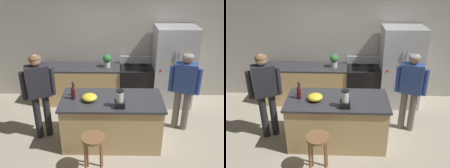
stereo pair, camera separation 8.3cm
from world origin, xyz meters
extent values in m
plane|color=#B2A893|center=(0.00, 0.00, 0.00)|extent=(14.00, 14.00, 0.00)
cube|color=#BCB7AD|center=(0.00, 1.95, 1.35)|extent=(8.00, 0.10, 2.70)
cube|color=tan|center=(0.00, 0.00, 0.43)|extent=(1.72, 0.81, 0.87)
cube|color=#333338|center=(0.00, 0.00, 0.89)|extent=(1.78, 0.87, 0.04)
cube|color=tan|center=(-0.80, 1.55, 0.43)|extent=(2.00, 0.64, 0.87)
cube|color=#333338|center=(-0.80, 1.55, 0.89)|extent=(2.00, 0.64, 0.04)
cube|color=#B7BABF|center=(1.38, 1.50, 0.93)|extent=(0.90, 0.70, 1.86)
cylinder|color=#B7BABF|center=(1.34, 1.13, 1.02)|extent=(0.02, 0.02, 0.84)
cylinder|color=#B7BABF|center=(1.42, 1.13, 1.02)|extent=(0.02, 0.02, 0.84)
cube|color=yellow|center=(1.24, 1.15, 1.14)|extent=(0.05, 0.01, 0.05)
cube|color=orange|center=(1.71, 1.15, 0.67)|extent=(0.05, 0.01, 0.05)
cube|color=purple|center=(1.43, 1.15, 1.06)|extent=(0.05, 0.01, 0.05)
cube|color=red|center=(1.03, 1.15, 0.98)|extent=(0.05, 0.01, 0.05)
cube|color=black|center=(0.54, 1.52, 0.45)|extent=(0.76, 0.64, 0.91)
cube|color=black|center=(0.54, 1.20, 0.41)|extent=(0.60, 0.01, 0.24)
cube|color=#B7BABF|center=(0.54, 1.81, 1.00)|extent=(0.76, 0.06, 0.18)
cylinder|color=black|center=(0.36, 1.37, 0.91)|extent=(0.18, 0.18, 0.01)
cylinder|color=black|center=(0.72, 1.37, 0.91)|extent=(0.18, 0.18, 0.01)
cylinder|color=black|center=(0.36, 1.67, 0.91)|extent=(0.18, 0.18, 0.01)
cylinder|color=black|center=(0.72, 1.67, 0.91)|extent=(0.18, 0.18, 0.01)
cylinder|color=#26262B|center=(-1.39, 0.12, 0.44)|extent=(0.17, 0.17, 0.88)
cylinder|color=#26262B|center=(-1.23, 0.19, 0.44)|extent=(0.17, 0.17, 0.88)
cube|color=#26262D|center=(-1.31, 0.16, 1.17)|extent=(0.45, 0.36, 0.58)
cylinder|color=#26262D|center=(-1.54, 0.06, 1.12)|extent=(0.12, 0.12, 0.52)
cylinder|color=#26262D|center=(-1.08, 0.25, 1.12)|extent=(0.12, 0.12, 0.52)
sphere|color=tan|center=(-1.31, 0.16, 1.56)|extent=(0.26, 0.26, 0.20)
ellipsoid|color=brown|center=(-1.31, 0.16, 1.59)|extent=(0.28, 0.28, 0.12)
cylinder|color=#66605B|center=(1.46, 0.43, 0.42)|extent=(0.16, 0.16, 0.84)
cylinder|color=#66605B|center=(1.29, 0.48, 0.42)|extent=(0.16, 0.16, 0.84)
cube|color=#334C99|center=(1.37, 0.46, 1.12)|extent=(0.45, 0.33, 0.57)
cylinder|color=#334C99|center=(1.61, 0.38, 1.07)|extent=(0.11, 0.11, 0.51)
cylinder|color=#334C99|center=(1.13, 0.53, 1.07)|extent=(0.11, 0.11, 0.51)
sphere|color=#8C664C|center=(1.37, 0.46, 1.51)|extent=(0.25, 0.25, 0.20)
ellipsoid|color=gray|center=(1.37, 0.46, 1.54)|extent=(0.27, 0.27, 0.12)
cylinder|color=brown|center=(-0.27, -0.78, 0.68)|extent=(0.36, 0.36, 0.04)
cylinder|color=brown|center=(-0.38, -0.90, 0.33)|extent=(0.04, 0.04, 0.66)
cylinder|color=brown|center=(-0.15, -0.90, 0.33)|extent=(0.04, 0.04, 0.66)
cylinder|color=brown|center=(-0.38, -0.66, 0.33)|extent=(0.04, 0.04, 0.66)
cylinder|color=brown|center=(-0.15, -0.66, 0.33)|extent=(0.04, 0.04, 0.66)
cylinder|color=silver|center=(-0.13, 1.55, 0.97)|extent=(0.14, 0.14, 0.12)
ellipsoid|color=#337A38|center=(-0.13, 1.55, 1.12)|extent=(0.20, 0.20, 0.18)
cube|color=black|center=(0.14, -0.26, 0.96)|extent=(0.17, 0.17, 0.10)
cylinder|color=silver|center=(0.14, -0.26, 1.10)|extent=(0.12, 0.12, 0.18)
cylinder|color=black|center=(0.14, -0.26, 1.20)|extent=(0.12, 0.12, 0.02)
cylinder|color=#B24C26|center=(-0.67, 0.12, 0.98)|extent=(0.06, 0.06, 0.14)
cylinder|color=#B24C26|center=(-0.67, 0.12, 1.08)|extent=(0.02, 0.02, 0.06)
cylinder|color=black|center=(-0.67, 0.12, 1.11)|extent=(0.03, 0.03, 0.02)
cylinder|color=#471923|center=(-0.67, 0.00, 1.01)|extent=(0.08, 0.08, 0.21)
cylinder|color=#471923|center=(-0.67, 0.00, 1.16)|extent=(0.03, 0.03, 0.09)
cylinder|color=black|center=(-0.67, 0.00, 1.21)|extent=(0.03, 0.03, 0.02)
ellipsoid|color=yellow|center=(-0.38, -0.05, 0.97)|extent=(0.26, 0.26, 0.12)
camera|label=1|loc=(0.06, -3.68, 2.93)|focal=38.58mm
camera|label=2|loc=(0.14, -3.67, 2.93)|focal=38.58mm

